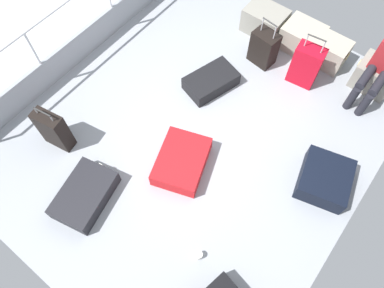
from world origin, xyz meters
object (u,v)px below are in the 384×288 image
cargo_crate_0 (265,21)px  suitcase_6 (325,179)px  suitcase_1 (211,81)px  suitcase_7 (306,65)px  passenger_seated (382,66)px  suitcase_2 (182,161)px  cargo_crate_2 (329,52)px  suitcase_0 (264,48)px  paper_cup (199,255)px  cargo_crate_1 (302,37)px  suitcase_5 (85,195)px  cargo_crate_3 (375,76)px  suitcase_3 (54,130)px

cargo_crate_0 → suitcase_6: size_ratio=0.85×
suitcase_1 → suitcase_7: size_ratio=0.97×
passenger_seated → suitcase_6: passenger_seated is taller
suitcase_6 → suitcase_2: bearing=-150.4°
cargo_crate_2 → suitcase_2: 2.77m
cargo_crate_2 → suitcase_0: size_ratio=0.69×
suitcase_6 → paper_cup: suitcase_6 is taller
cargo_crate_1 → suitcase_0: size_ratio=0.79×
suitcase_0 → suitcase_5: (-0.50, -3.18, -0.16)m
suitcase_7 → cargo_crate_2: bearing=76.6°
cargo_crate_3 → passenger_seated: (0.00, -0.19, 0.38)m
cargo_crate_2 → suitcase_0: (-0.79, -0.58, 0.07)m
suitcase_3 → suitcase_6: bearing=27.7°
suitcase_3 → suitcase_5: bearing=-22.7°
suitcase_5 → paper_cup: bearing=10.9°
cargo_crate_1 → cargo_crate_3: size_ratio=1.07×
suitcase_7 → suitcase_1: bearing=-137.5°
suitcase_1 → suitcase_3: (-1.03, -1.97, 0.20)m
cargo_crate_0 → suitcase_6: bearing=-41.6°
cargo_crate_3 → paper_cup: size_ratio=5.66×
cargo_crate_2 → suitcase_5: 3.98m
suitcase_6 → suitcase_7: 1.65m
passenger_seated → suitcase_2: 2.89m
suitcase_3 → passenger_seated: bearing=48.5°
suitcase_0 → paper_cup: bearing=-70.7°
cargo_crate_0 → suitcase_0: bearing=-60.1°
suitcase_0 → cargo_crate_0: bearing=119.9°
suitcase_0 → suitcase_1: (-0.32, -0.85, -0.16)m
cargo_crate_0 → cargo_crate_1: bearing=4.7°
passenger_seated → suitcase_7: 0.95m
cargo_crate_3 → suitcase_3: bearing=-129.9°
suitcase_1 → suitcase_5: (-0.18, -2.33, 0.00)m
cargo_crate_1 → cargo_crate_0: bearing=-175.3°
cargo_crate_0 → suitcase_5: bearing=-92.9°
cargo_crate_3 → passenger_seated: bearing=-90.0°
suitcase_5 → suitcase_6: bearing=41.6°
suitcase_7 → passenger_seated: bearing=22.6°
suitcase_0 → suitcase_3: suitcase_0 is taller
suitcase_2 → cargo_crate_3: bearing=63.2°
cargo_crate_2 → suitcase_7: suitcase_7 is taller
suitcase_1 → suitcase_2: size_ratio=0.91×
cargo_crate_2 → suitcase_6: bearing=-63.5°
suitcase_6 → paper_cup: (-0.68, -1.66, -0.09)m
passenger_seated → suitcase_3: (-2.85, -3.22, -0.28)m
suitcase_1 → paper_cup: bearing=-56.8°
cargo_crate_3 → suitcase_6: 1.82m
passenger_seated → suitcase_0: 1.58m
cargo_crate_0 → cargo_crate_1: 0.63m
cargo_crate_1 → paper_cup: (0.70, -3.49, -0.15)m
paper_cup → cargo_crate_1: bearing=101.3°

